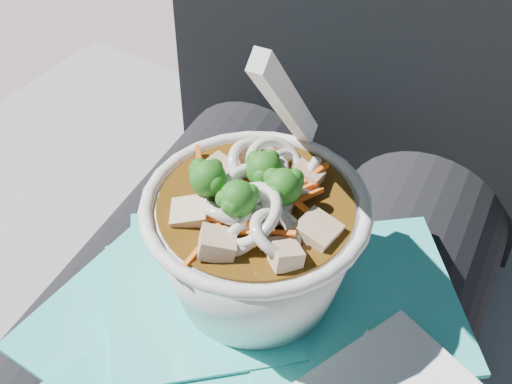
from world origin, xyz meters
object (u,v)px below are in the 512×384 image
at_px(person_body, 280,270).
at_px(lap, 230,376).
at_px(plastic_bag, 264,340).
at_px(udon_bowl, 256,234).

bearing_deg(person_body, lap, -90.00).
distance_m(lap, person_body, 0.10).
bearing_deg(plastic_bag, lap, 159.16).
relative_size(lap, person_body, 0.49).
xyz_separation_m(lap, plastic_bag, (0.03, -0.01, 0.08)).
height_order(lap, udon_bowl, udon_bowl).
relative_size(plastic_bag, udon_bowl, 1.74).
bearing_deg(udon_bowl, lap, -123.02).
distance_m(lap, udon_bowl, 0.15).
distance_m(lap, plastic_bag, 0.09).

